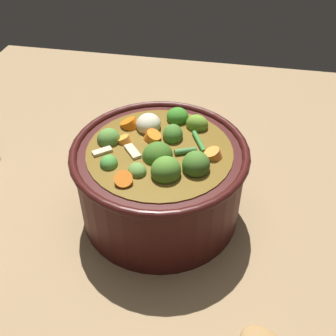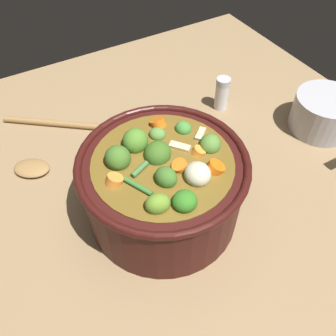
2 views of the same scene
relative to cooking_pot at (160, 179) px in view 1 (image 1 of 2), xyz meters
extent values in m
plane|color=#8C704C|center=(0.00, 0.00, -0.07)|extent=(1.10, 1.10, 0.00)
cylinder|color=#38110F|center=(0.00, 0.00, -0.01)|extent=(0.25, 0.25, 0.13)
torus|color=#38110F|center=(0.00, 0.00, 0.06)|extent=(0.27, 0.27, 0.01)
cylinder|color=brown|center=(0.00, 0.00, 0.00)|extent=(0.22, 0.22, 0.12)
ellipsoid|color=olive|center=(0.05, 0.07, 0.06)|extent=(0.04, 0.03, 0.03)
ellipsoid|color=#458A37|center=(-0.06, -0.04, 0.06)|extent=(0.03, 0.03, 0.02)
ellipsoid|color=#426F26|center=(0.06, -0.03, 0.07)|extent=(0.04, 0.04, 0.04)
ellipsoid|color=#538435|center=(-0.08, 0.01, 0.06)|extent=(0.05, 0.05, 0.03)
ellipsoid|color=#3C6720|center=(0.00, -0.02, 0.06)|extent=(0.06, 0.06, 0.04)
ellipsoid|color=#3F6E27|center=(0.01, 0.03, 0.06)|extent=(0.04, 0.04, 0.03)
ellipsoid|color=#4D822A|center=(0.02, -0.05, 0.07)|extent=(0.06, 0.06, 0.04)
ellipsoid|color=#59863B|center=(-0.02, -0.05, 0.06)|extent=(0.04, 0.04, 0.02)
ellipsoid|color=#337821|center=(0.01, 0.08, 0.06)|extent=(0.04, 0.04, 0.03)
cylinder|color=orange|center=(-0.06, 0.01, 0.06)|extent=(0.03, 0.03, 0.02)
cylinder|color=orange|center=(-0.02, 0.02, 0.06)|extent=(0.03, 0.03, 0.02)
cylinder|color=orange|center=(-0.06, 0.05, 0.06)|extent=(0.04, 0.03, 0.03)
cylinder|color=orange|center=(0.08, 0.00, 0.06)|extent=(0.03, 0.03, 0.02)
cylinder|color=orange|center=(-0.03, -0.08, 0.06)|extent=(0.03, 0.04, 0.03)
ellipsoid|color=beige|center=(-0.03, 0.05, 0.06)|extent=(0.04, 0.04, 0.03)
cylinder|color=#387932|center=(0.05, 0.03, 0.06)|extent=(0.03, 0.05, 0.01)
cylinder|color=#407239|center=(0.04, 0.00, 0.06)|extent=(0.03, 0.02, 0.01)
cube|color=beige|center=(-0.08, -0.02, 0.06)|extent=(0.03, 0.03, 0.01)
cube|color=beige|center=(-0.04, -0.01, 0.06)|extent=(0.03, 0.03, 0.01)
camera|label=1|loc=(0.10, -0.46, 0.43)|focal=44.26mm
camera|label=2|loc=(0.17, 0.32, 0.45)|focal=38.25mm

